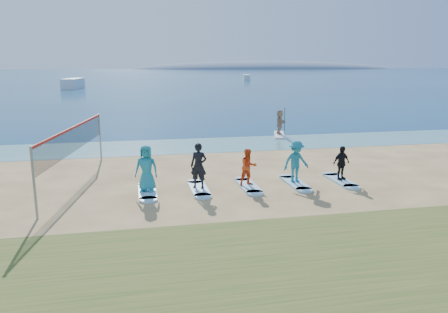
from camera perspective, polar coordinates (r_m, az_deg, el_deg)
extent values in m
plane|color=tan|center=(17.59, 2.72, -4.80)|extent=(600.00, 600.00, 0.00)
plane|color=teal|center=(27.59, -2.72, 1.50)|extent=(600.00, 600.00, 0.00)
plane|color=navy|center=(176.40, -10.55, 10.41)|extent=(600.00, 600.00, 0.00)
ellipsoid|color=slate|center=(331.51, 5.78, 11.33)|extent=(220.00, 56.00, 18.00)
cylinder|color=gray|center=(15.67, -23.57, -3.22)|extent=(0.09, 0.09, 2.50)
cylinder|color=gray|center=(24.07, -15.88, 2.46)|extent=(0.09, 0.09, 2.50)
cube|color=black|center=(19.69, -19.04, 2.07)|extent=(1.54, 8.88, 1.00)
cube|color=#AC1D12|center=(19.61, -19.15, 3.56)|extent=(1.57, 8.88, 0.10)
cube|color=silver|center=(31.37, 7.25, 2.82)|extent=(1.54, 3.07, 0.12)
imported|color=tan|center=(31.23, 7.30, 4.48)|extent=(0.65, 1.63, 1.72)
cube|color=silver|center=(91.17, -19.08, 8.37)|extent=(3.81, 7.64, 1.97)
cube|color=silver|center=(128.58, 2.96, 9.97)|extent=(2.83, 5.92, 1.49)
cube|color=#9AD3EE|center=(17.86, -9.98, -4.56)|extent=(0.70, 2.20, 0.09)
imported|color=teal|center=(17.61, -10.10, -1.51)|extent=(1.05, 0.84, 1.86)
cube|color=#9AD3EE|center=(18.03, -3.30, -4.23)|extent=(0.70, 2.20, 0.09)
imported|color=black|center=(17.78, -3.33, -1.21)|extent=(0.80, 0.69, 1.86)
cube|color=#9AD3EE|center=(18.44, 3.18, -3.85)|extent=(0.70, 2.20, 0.09)
imported|color=#DD4517|center=(18.23, 3.21, -1.38)|extent=(0.85, 0.72, 1.54)
cube|color=#9AD3EE|center=(19.07, 9.29, -3.45)|extent=(0.70, 2.20, 0.09)
imported|color=teal|center=(18.84, 9.39, -0.66)|extent=(1.27, 0.87, 1.81)
cube|color=#9AD3EE|center=(19.91, 14.95, -3.04)|extent=(0.70, 2.20, 0.09)
imported|color=black|center=(19.72, 15.07, -0.82)|extent=(0.95, 0.61, 1.50)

